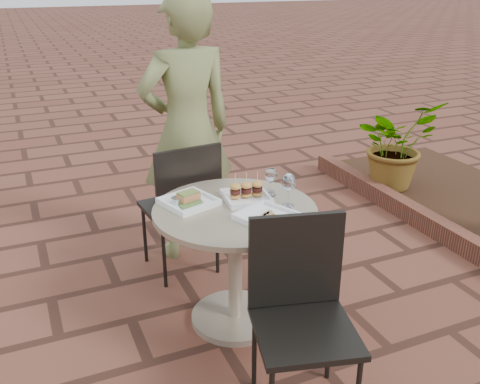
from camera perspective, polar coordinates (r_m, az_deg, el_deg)
name	(u,v)px	position (r m, az deg, el deg)	size (l,w,h in m)	color
ground	(258,289)	(3.55, 1.91, -10.29)	(60.00, 60.00, 0.00)	brown
cafe_table	(235,248)	(3.02, -0.53, -5.99)	(0.90, 0.90, 0.73)	gray
chair_far	(184,199)	(3.49, -6.04, -0.79)	(0.48, 0.48, 0.93)	black
chair_near	(300,301)	(2.47, 6.45, -11.44)	(0.53, 0.53, 0.93)	black
diner	(187,130)	(3.67, -5.66, 6.57)	(0.67, 0.44, 1.84)	#646A3A
plate_salmon	(189,201)	(2.96, -5.50, -0.92)	(0.33, 0.33, 0.07)	white
plate_sliders	(246,193)	(3.01, 0.68, -0.16)	(0.28, 0.28, 0.16)	white
plate_tuna	(266,216)	(2.78, 2.84, -2.60)	(0.35, 0.35, 0.03)	white
wine_glass_right	(288,183)	(2.90, 5.19, 0.95)	(0.08, 0.08, 0.19)	white
wine_glass_mid	(271,175)	(3.04, 3.36, 1.77)	(0.07, 0.07, 0.17)	white
wine_glass_far	(270,175)	(3.09, 3.24, 1.86)	(0.06, 0.06, 0.15)	white
steel_ramekin	(177,202)	(2.95, -6.73, -1.04)	(0.06, 0.06, 0.05)	silver
cutlery_set	(292,213)	(2.86, 5.57, -2.20)	(0.10, 0.22, 0.00)	silver
planter_curb	(422,218)	(4.55, 18.80, -2.69)	(0.12, 3.00, 0.15)	brown
potted_plant_a	(396,144)	(5.06, 16.27, 4.95)	(0.73, 0.63, 0.81)	#33662D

